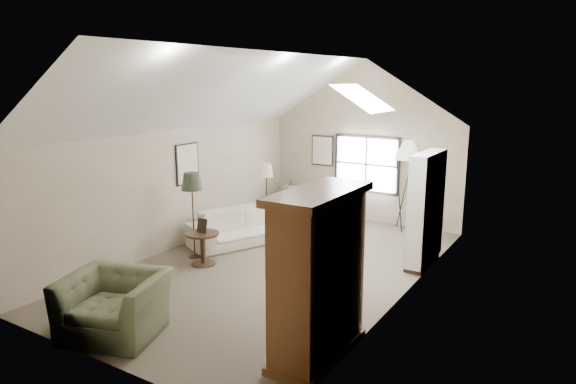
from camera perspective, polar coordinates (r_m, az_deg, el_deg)
The scene contains 18 objects.
room_shell at distance 9.30m, azimuth -1.32°, elevation 10.48°, with size 5.01×8.01×4.00m.
window at distance 12.93m, azimuth 8.72°, elevation 3.07°, with size 1.72×0.08×1.42m, color black.
skylight at distance 9.48m, azimuth 8.45°, elevation 10.46°, with size 0.80×1.20×0.52m, color white, non-canonical shape.
wall_art at distance 12.09m, azimuth -3.76°, elevation 3.88°, with size 1.97×3.71×0.88m.
armoire at distance 6.58m, azimuth 3.38°, elevation -9.23°, with size 0.60×1.50×2.20m, color brown.
tv_alcove at distance 10.07m, azimuth 15.10°, elevation -1.65°, with size 0.32×1.30×2.10m, color white.
media_console at distance 10.31m, azimuth 14.73°, elevation -6.22°, with size 0.34×1.18×0.60m, color #382316.
tv_panel at distance 10.13m, azimuth 14.92°, elevation -2.89°, with size 0.05×0.90×0.55m, color black.
sofa at distance 11.34m, azimuth -4.52°, elevation -3.73°, with size 2.55×1.00×0.74m, color beige.
armchair_near at distance 7.75m, azimuth -18.75°, elevation -11.82°, with size 1.32×1.15×0.86m, color #535C40.
armchair_far at distance 13.65m, azimuth 1.49°, elevation -0.72°, with size 0.88×0.91×0.83m, color #6A714F.
coffee_table at distance 10.84m, azimuth 1.76°, elevation -5.16°, with size 0.97×0.54×0.50m, color #3A2617.
bowl at distance 10.76m, azimuth 1.77°, elevation -3.75°, with size 0.23×0.23×0.06m, color #362416.
side_table at distance 10.11m, azimuth -9.43°, elevation -6.22°, with size 0.64×0.64×0.64m, color #352315.
side_chair at distance 12.34m, azimuth 14.71°, elevation -1.63°, with size 0.47×0.47×1.22m, color brown.
tripod_lamp at distance 12.35m, azimuth 13.05°, elevation 0.77°, with size 0.63×0.63×2.18m, color white, non-canonical shape.
dark_lamp at distance 10.35m, azimuth -10.49°, elevation -2.54°, with size 0.43×0.43×1.78m, color #262D20, non-canonical shape.
tan_lamp at distance 12.35m, azimuth -2.39°, elevation -0.32°, with size 0.32×0.32×1.60m, color tan, non-canonical shape.
Camera 1 is at (5.06, -7.79, 3.53)m, focal length 32.00 mm.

